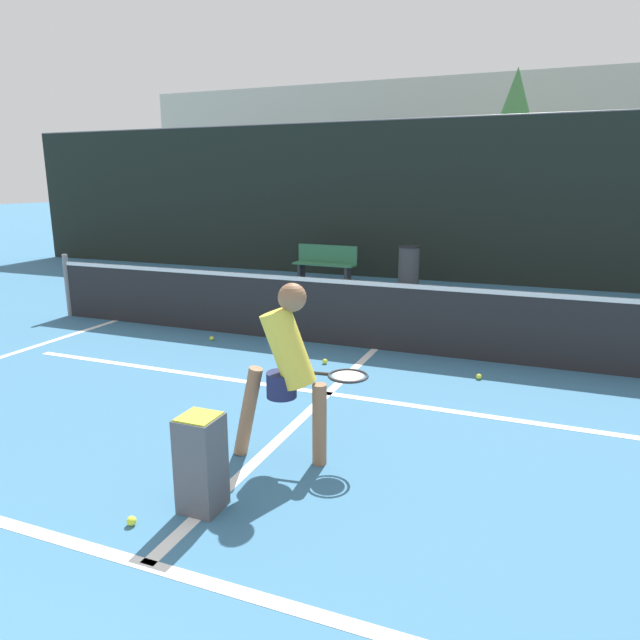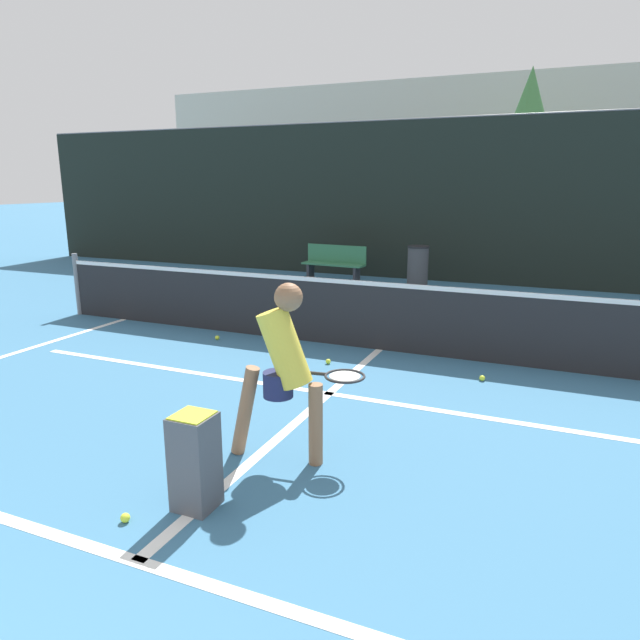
{
  "view_description": "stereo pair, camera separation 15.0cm",
  "coord_description": "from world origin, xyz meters",
  "px_view_note": "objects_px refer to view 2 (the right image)",
  "views": [
    {
      "loc": [
        2.1,
        0.48,
        2.28
      ],
      "look_at": [
        0.09,
        5.53,
        0.95
      ],
      "focal_mm": 32.0,
      "sensor_mm": 36.0,
      "label": 1
    },
    {
      "loc": [
        2.24,
        0.54,
        2.28
      ],
      "look_at": [
        0.09,
        5.53,
        0.95
      ],
      "focal_mm": 32.0,
      "sensor_mm": 36.0,
      "label": 2
    }
  ],
  "objects_px": {
    "courtside_bench": "(334,263)",
    "trash_bin": "(418,268)",
    "ball_hopper": "(195,459)",
    "parked_car": "(525,241)",
    "player_practicing": "(285,364)"
  },
  "relations": [
    {
      "from": "ball_hopper",
      "to": "parked_car",
      "type": "xyz_separation_m",
      "value": [
        1.2,
        14.15,
        0.25
      ]
    },
    {
      "from": "courtside_bench",
      "to": "trash_bin",
      "type": "xyz_separation_m",
      "value": [
        1.95,
        -0.1,
        0.01
      ]
    },
    {
      "from": "trash_bin",
      "to": "courtside_bench",
      "type": "bearing_deg",
      "value": 176.95
    },
    {
      "from": "player_practicing",
      "to": "parked_car",
      "type": "relative_size",
      "value": 0.34
    },
    {
      "from": "parked_car",
      "to": "ball_hopper",
      "type": "bearing_deg",
      "value": -94.84
    },
    {
      "from": "player_practicing",
      "to": "trash_bin",
      "type": "xyz_separation_m",
      "value": [
        -0.85,
        7.97,
        -0.36
      ]
    },
    {
      "from": "player_practicing",
      "to": "courtside_bench",
      "type": "relative_size",
      "value": 1.02
    },
    {
      "from": "player_practicing",
      "to": "trash_bin",
      "type": "height_order",
      "value": "player_practicing"
    },
    {
      "from": "parked_car",
      "to": "player_practicing",
      "type": "bearing_deg",
      "value": -94.05
    },
    {
      "from": "ball_hopper",
      "to": "player_practicing",
      "type": "bearing_deg",
      "value": 73.87
    },
    {
      "from": "parked_car",
      "to": "courtside_bench",
      "type": "bearing_deg",
      "value": -125.91
    },
    {
      "from": "trash_bin",
      "to": "parked_car",
      "type": "distance_m",
      "value": 5.57
    },
    {
      "from": "courtside_bench",
      "to": "trash_bin",
      "type": "height_order",
      "value": "trash_bin"
    },
    {
      "from": "ball_hopper",
      "to": "trash_bin",
      "type": "height_order",
      "value": "trash_bin"
    },
    {
      "from": "ball_hopper",
      "to": "courtside_bench",
      "type": "bearing_deg",
      "value": 105.81
    }
  ]
}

